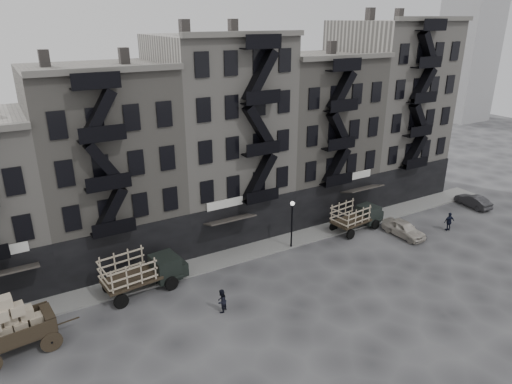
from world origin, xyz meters
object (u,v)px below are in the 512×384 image
stake_truck_west (142,269)px  car_far (473,201)px  wagon (11,321)px  policeman (449,222)px  pedestrian_mid (222,301)px  car_east (404,229)px  horse (5,319)px  pedestrian_west (26,323)px  stake_truck_east (357,214)px

stake_truck_west → car_far: 34.12m
wagon → policeman: (35.55, -1.79, -1.27)m
wagon → pedestrian_mid: bearing=-17.7°
stake_truck_west → car_east: 22.97m
car_east → policeman: policeman is taller
horse → wagon: 2.95m
wagon → policeman: 35.62m
car_far → policeman: 7.32m
pedestrian_west → car_far: bearing=-21.0°
wagon → car_far: 42.47m
wagon → pedestrian_west: wagon is taller
stake_truck_east → pedestrian_west: size_ratio=3.11×
stake_truck_east → pedestrian_mid: stake_truck_east is taller
policeman → stake_truck_west: bearing=4.3°
pedestrian_mid → car_far: bearing=149.0°
stake_truck_west → pedestrian_mid: stake_truck_west is taller
wagon → pedestrian_west: (0.72, 1.27, -1.25)m
wagon → stake_truck_east: 28.47m
wagon → pedestrian_mid: 12.43m
pedestrian_mid → car_east: bearing=149.0°
car_east → car_far: car_east is taller
stake_truck_east → pedestrian_mid: 17.04m
stake_truck_east → car_far: 14.25m
wagon → stake_truck_east: bearing=-0.8°
car_east → pedestrian_mid: pedestrian_mid is taller
wagon → stake_truck_west: size_ratio=0.76×
stake_truck_east → car_east: (2.78, -3.12, -0.83)m
pedestrian_mid → horse: bearing=-59.2°
car_far → stake_truck_west: bearing=1.8°
stake_truck_east → pedestrian_mid: size_ratio=3.35×
horse → stake_truck_east: 28.73m
horse → policeman: (35.93, -4.37, 0.09)m
stake_truck_east → car_east: stake_truck_east is taller
car_far → policeman: policeman is taller
stake_truck_west → pedestrian_west: size_ratio=3.45×
car_east → pedestrian_mid: 19.13m
stake_truck_east → policeman: bearing=-38.1°
wagon → stake_truck_east: wagon is taller
car_east → pedestrian_west: bearing=173.9°
horse → stake_truck_west: 8.82m
horse → car_east: 31.65m
wagon → car_east: wagon is taller
pedestrian_mid → stake_truck_west: bearing=-91.0°
horse → stake_truck_east: (28.72, 0.02, 0.75)m
wagon → stake_truck_west: 8.80m
stake_truck_east → car_far: stake_truck_east is taller
stake_truck_west → horse: bearing=173.9°
car_east → pedestrian_west: pedestrian_west is taller
stake_truck_east → car_east: 4.26m
policeman → pedestrian_mid: bearing=15.3°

